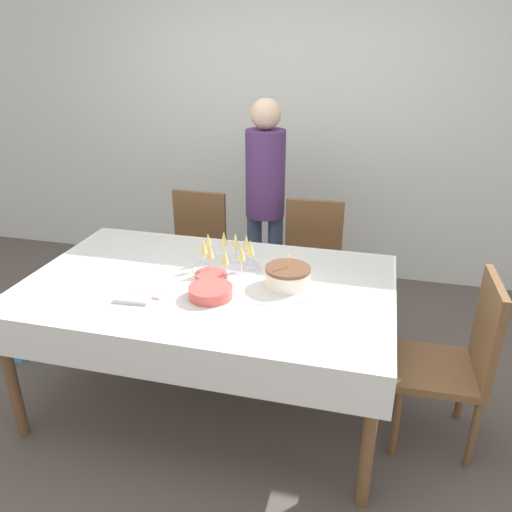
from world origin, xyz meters
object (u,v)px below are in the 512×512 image
(dining_chair_far_right, at_px, (311,264))
(plate_stack_dessert, at_px, (212,275))
(birthday_cake, at_px, (288,276))
(plate_stack_main, at_px, (211,292))
(dining_chair_far_left, at_px, (196,252))
(gift_bag, at_px, (11,340))
(champagne_tray, at_px, (227,254))
(person_standing, at_px, (265,191))
(dining_chair_right_end, at_px, (457,357))

(dining_chair_far_right, xyz_separation_m, plate_stack_dessert, (-0.42, -0.87, 0.27))
(birthday_cake, bearing_deg, plate_stack_dessert, -177.55)
(dining_chair_far_right, distance_m, birthday_cake, 0.91)
(birthday_cake, relative_size, plate_stack_main, 1.07)
(dining_chair_far_right, height_order, plate_stack_main, dining_chair_far_right)
(dining_chair_far_left, bearing_deg, gift_bag, -139.71)
(champagne_tray, height_order, plate_stack_dessert, champagne_tray)
(dining_chair_far_left, height_order, birthday_cake, birthday_cake)
(birthday_cake, height_order, champagne_tray, champagne_tray)
(dining_chair_far_left, bearing_deg, dining_chair_far_right, -0.01)
(dining_chair_far_right, distance_m, person_standing, 0.62)
(plate_stack_dessert, xyz_separation_m, gift_bag, (-1.43, 0.02, -0.65))
(champagne_tray, height_order, person_standing, person_standing)
(dining_chair_far_right, xyz_separation_m, champagne_tray, (-0.38, -0.73, 0.34))
(dining_chair_far_left, xyz_separation_m, plate_stack_main, (0.50, -1.08, 0.28))
(plate_stack_main, height_order, person_standing, person_standing)
(person_standing, distance_m, gift_bag, 1.99)
(birthday_cake, bearing_deg, champagne_tray, 162.01)
(birthday_cake, relative_size, plate_stack_dessert, 1.39)
(champagne_tray, xyz_separation_m, plate_stack_dessert, (-0.04, -0.14, -0.07))
(dining_chair_far_left, height_order, champagne_tray, champagne_tray)
(plate_stack_main, relative_size, person_standing, 0.14)
(dining_chair_far_left, xyz_separation_m, gift_bag, (-1.00, -0.85, -0.38))
(dining_chair_right_end, relative_size, plate_stack_main, 4.26)
(dining_chair_far_left, xyz_separation_m, plate_stack_dessert, (0.43, -0.87, 0.27))
(champagne_tray, distance_m, plate_stack_dessert, 0.16)
(dining_chair_far_right, relative_size, person_standing, 0.59)
(plate_stack_dessert, bearing_deg, gift_bag, 179.10)
(dining_chair_right_end, distance_m, person_standing, 1.73)
(plate_stack_dessert, bearing_deg, champagne_tray, 72.04)
(person_standing, relative_size, gift_bag, 6.15)
(dining_chair_far_left, bearing_deg, plate_stack_dessert, -63.59)
(plate_stack_main, relative_size, gift_bag, 0.85)
(dining_chair_right_end, xyz_separation_m, champagne_tray, (-1.24, 0.19, 0.34))
(dining_chair_far_right, bearing_deg, plate_stack_dessert, -115.90)
(dining_chair_far_left, relative_size, gift_bag, 3.63)
(dining_chair_far_right, xyz_separation_m, birthday_cake, (-0.01, -0.85, 0.31))
(dining_chair_far_left, xyz_separation_m, birthday_cake, (0.84, -0.85, 0.31))
(plate_stack_dessert, relative_size, gift_bag, 0.66)
(dining_chair_far_right, xyz_separation_m, gift_bag, (-1.85, -0.85, -0.38))
(dining_chair_right_end, relative_size, birthday_cake, 3.97)
(plate_stack_dessert, bearing_deg, person_standing, 87.73)
(birthday_cake, bearing_deg, person_standing, 109.39)
(dining_chair_right_end, bearing_deg, plate_stack_main, -172.63)
(dining_chair_far_right, height_order, gift_bag, dining_chair_far_right)
(dining_chair_far_right, height_order, champagne_tray, champagne_tray)
(dining_chair_far_right, relative_size, birthday_cake, 3.97)
(dining_chair_far_left, distance_m, plate_stack_main, 1.22)
(person_standing, bearing_deg, gift_bag, -144.58)
(dining_chair_far_left, height_order, plate_stack_dessert, dining_chair_far_left)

